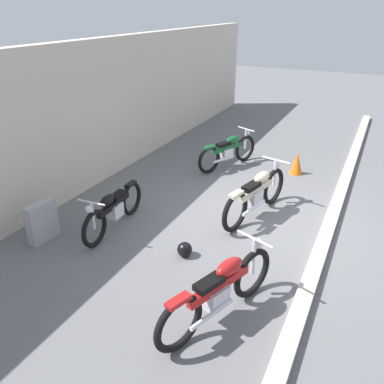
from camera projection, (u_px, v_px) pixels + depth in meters
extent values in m
plane|color=slate|center=(262.00, 219.00, 7.70)|extent=(40.00, 40.00, 0.00)
cube|color=beige|center=(88.00, 116.00, 8.67)|extent=(18.00, 0.30, 3.19)
cube|color=#B7B2A8|center=(327.00, 231.00, 7.18)|extent=(18.00, 0.24, 0.12)
cube|color=#9E9EA3|center=(42.00, 222.00, 6.89)|extent=(0.57, 0.25, 0.72)
sphere|color=black|center=(185.00, 249.00, 6.53)|extent=(0.26, 0.26, 0.26)
cone|color=orange|center=(297.00, 163.00, 9.66)|extent=(0.32, 0.32, 0.55)
torus|color=black|center=(94.00, 229.00, 6.73)|extent=(0.68, 0.13, 0.68)
torus|color=black|center=(132.00, 198.00, 7.77)|extent=(0.68, 0.13, 0.68)
cube|color=silver|center=(116.00, 210.00, 7.28)|extent=(0.31, 0.21, 0.26)
cube|color=black|center=(114.00, 205.00, 7.18)|extent=(0.96, 0.16, 0.11)
ellipsoid|color=black|center=(108.00, 200.00, 6.97)|extent=(0.42, 0.21, 0.19)
cube|color=black|center=(118.00, 195.00, 7.26)|extent=(0.38, 0.19, 0.07)
cube|color=black|center=(130.00, 184.00, 7.63)|extent=(0.30, 0.13, 0.06)
cylinder|color=silver|center=(93.00, 216.00, 6.62)|extent=(0.05, 0.05, 0.51)
cylinder|color=silver|center=(91.00, 202.00, 6.51)|extent=(0.07, 0.54, 0.03)
sphere|color=silver|center=(89.00, 209.00, 6.49)|extent=(0.13, 0.13, 0.13)
cylinder|color=silver|center=(116.00, 208.00, 7.50)|extent=(0.65, 0.10, 0.06)
torus|color=black|center=(252.00, 273.00, 5.55)|extent=(0.75, 0.35, 0.76)
torus|color=black|center=(179.00, 324.00, 4.67)|extent=(0.75, 0.35, 0.76)
cube|color=silver|center=(216.00, 297.00, 5.06)|extent=(0.39, 0.31, 0.29)
cube|color=#B21919|center=(219.00, 285.00, 5.02)|extent=(1.04, 0.46, 0.13)
ellipsoid|color=#B21919|center=(229.00, 267.00, 5.06)|extent=(0.50, 0.35, 0.21)
cube|color=black|center=(209.00, 283.00, 4.85)|extent=(0.46, 0.32, 0.08)
cube|color=#B21919|center=(178.00, 301.00, 4.51)|extent=(0.36, 0.23, 0.06)
cylinder|color=silver|center=(253.00, 257.00, 5.42)|extent=(0.06, 0.06, 0.57)
cylinder|color=silver|center=(255.00, 239.00, 5.29)|extent=(0.24, 0.58, 0.04)
sphere|color=silver|center=(258.00, 243.00, 5.39)|extent=(0.15, 0.15, 0.15)
cylinder|color=silver|center=(212.00, 314.00, 4.88)|extent=(0.71, 0.31, 0.06)
torus|color=black|center=(245.00, 148.00, 10.43)|extent=(0.69, 0.36, 0.71)
torus|color=black|center=(209.00, 160.00, 9.66)|extent=(0.69, 0.36, 0.71)
cube|color=silver|center=(226.00, 154.00, 10.01)|extent=(0.36, 0.30, 0.27)
cube|color=#145128|center=(228.00, 147.00, 9.97)|extent=(0.96, 0.48, 0.12)
ellipsoid|color=#145128|center=(233.00, 140.00, 9.99)|extent=(0.47, 0.35, 0.19)
cube|color=black|center=(223.00, 144.00, 9.81)|extent=(0.43, 0.31, 0.08)
cube|color=#145128|center=(209.00, 147.00, 9.51)|extent=(0.33, 0.23, 0.06)
cylinder|color=silver|center=(246.00, 139.00, 10.31)|extent=(0.05, 0.05, 0.53)
cylinder|color=silver|center=(246.00, 129.00, 10.19)|extent=(0.25, 0.53, 0.03)
sphere|color=silver|center=(248.00, 132.00, 10.28)|extent=(0.14, 0.14, 0.14)
cylinder|color=silver|center=(224.00, 159.00, 9.84)|extent=(0.65, 0.32, 0.06)
torus|color=black|center=(273.00, 186.00, 8.17)|extent=(0.78, 0.27, 0.78)
torus|color=black|center=(235.00, 212.00, 7.16)|extent=(0.78, 0.27, 0.78)
cube|color=silver|center=(254.00, 198.00, 7.62)|extent=(0.38, 0.29, 0.30)
cube|color=beige|center=(256.00, 189.00, 7.58)|extent=(1.10, 0.35, 0.13)
ellipsoid|color=beige|center=(262.00, 177.00, 7.63)|extent=(0.51, 0.31, 0.21)
cube|color=black|center=(251.00, 186.00, 7.38)|extent=(0.46, 0.28, 0.09)
cube|color=beige|center=(236.00, 194.00, 7.00)|extent=(0.36, 0.20, 0.06)
cylinder|color=silver|center=(275.00, 173.00, 8.04)|extent=(0.06, 0.06, 0.59)
cylinder|color=silver|center=(276.00, 160.00, 7.91)|extent=(0.18, 0.61, 0.04)
sphere|color=silver|center=(277.00, 164.00, 8.02)|extent=(0.15, 0.15, 0.15)
cylinder|color=silver|center=(254.00, 208.00, 7.43)|extent=(0.75, 0.23, 0.06)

